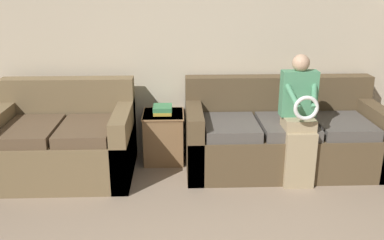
{
  "coord_description": "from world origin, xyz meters",
  "views": [
    {
      "loc": [
        -0.39,
        -1.91,
        1.92
      ],
      "look_at": [
        -0.26,
        1.64,
        0.74
      ],
      "focal_mm": 40.0,
      "sensor_mm": 36.0,
      "label": 1
    }
  ],
  "objects_px": {
    "couch_side": "(64,143)",
    "side_shelf": "(164,136)",
    "book_stack": "(163,110)",
    "child_left_seated": "(299,116)",
    "couch_main": "(282,137)"
  },
  "relations": [
    {
      "from": "couch_side",
      "to": "couch_main",
      "type": "bearing_deg",
      "value": 2.8
    },
    {
      "from": "couch_main",
      "to": "child_left_seated",
      "type": "distance_m",
      "value": 0.52
    },
    {
      "from": "couch_main",
      "to": "side_shelf",
      "type": "relative_size",
      "value": 3.76
    },
    {
      "from": "couch_side",
      "to": "side_shelf",
      "type": "xyz_separation_m",
      "value": [
        1.0,
        0.31,
        -0.06
      ]
    },
    {
      "from": "side_shelf",
      "to": "couch_main",
      "type": "bearing_deg",
      "value": -9.04
    },
    {
      "from": "couch_side",
      "to": "book_stack",
      "type": "bearing_deg",
      "value": 17.62
    },
    {
      "from": "couch_main",
      "to": "couch_side",
      "type": "bearing_deg",
      "value": -177.2
    },
    {
      "from": "couch_side",
      "to": "side_shelf",
      "type": "bearing_deg",
      "value": 17.25
    },
    {
      "from": "child_left_seated",
      "to": "couch_main",
      "type": "bearing_deg",
      "value": 97.34
    },
    {
      "from": "side_shelf",
      "to": "book_stack",
      "type": "height_order",
      "value": "book_stack"
    },
    {
      "from": "couch_main",
      "to": "couch_side",
      "type": "distance_m",
      "value": 2.26
    },
    {
      "from": "couch_side",
      "to": "side_shelf",
      "type": "distance_m",
      "value": 1.05
    },
    {
      "from": "child_left_seated",
      "to": "side_shelf",
      "type": "relative_size",
      "value": 2.32
    },
    {
      "from": "side_shelf",
      "to": "book_stack",
      "type": "distance_m",
      "value": 0.3
    },
    {
      "from": "couch_side",
      "to": "child_left_seated",
      "type": "height_order",
      "value": "child_left_seated"
    }
  ]
}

